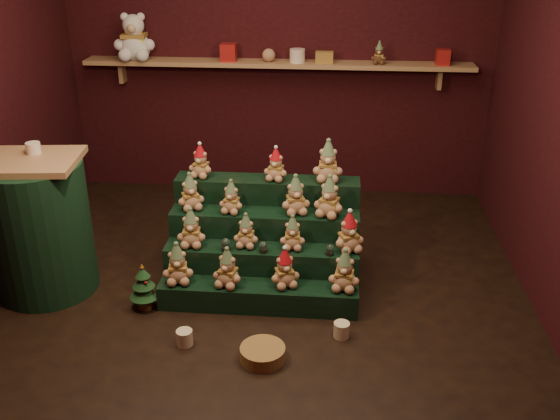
# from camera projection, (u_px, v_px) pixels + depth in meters

# --- Properties ---
(ground) EXTENTS (4.00, 4.00, 0.00)m
(ground) POSITION_uv_depth(u_px,v_px,m) (254.00, 292.00, 4.61)
(ground) COLOR black
(ground) RESTS_ON ground
(back_wall) EXTENTS (4.00, 0.10, 2.80)m
(back_wall) POSITION_uv_depth(u_px,v_px,m) (279.00, 49.00, 5.88)
(back_wall) COLOR black
(back_wall) RESTS_ON ground
(front_wall) EXTENTS (4.00, 0.10, 2.80)m
(front_wall) POSITION_uv_depth(u_px,v_px,m) (174.00, 264.00, 2.17)
(front_wall) COLOR black
(front_wall) RESTS_ON ground
(back_shelf) EXTENTS (3.60, 0.26, 0.24)m
(back_shelf) POSITION_uv_depth(u_px,v_px,m) (277.00, 64.00, 5.76)
(back_shelf) COLOR #A37C51
(back_shelf) RESTS_ON ground
(riser_tier_front) EXTENTS (1.40, 0.22, 0.18)m
(riser_tier_front) POSITION_uv_depth(u_px,v_px,m) (258.00, 296.00, 4.39)
(riser_tier_front) COLOR black
(riser_tier_front) RESTS_ON ground
(riser_tier_midfront) EXTENTS (1.40, 0.22, 0.36)m
(riser_tier_midfront) POSITION_uv_depth(u_px,v_px,m) (262.00, 270.00, 4.55)
(riser_tier_midfront) COLOR black
(riser_tier_midfront) RESTS_ON ground
(riser_tier_midback) EXTENTS (1.40, 0.22, 0.54)m
(riser_tier_midback) POSITION_uv_depth(u_px,v_px,m) (265.00, 245.00, 4.71)
(riser_tier_midback) COLOR black
(riser_tier_midback) RESTS_ON ground
(riser_tier_back) EXTENTS (1.40, 0.22, 0.72)m
(riser_tier_back) POSITION_uv_depth(u_px,v_px,m) (268.00, 221.00, 4.87)
(riser_tier_back) COLOR black
(riser_tier_back) RESTS_ON ground
(teddy_0) EXTENTS (0.24, 0.23, 0.30)m
(teddy_0) POSITION_uv_depth(u_px,v_px,m) (177.00, 263.00, 4.33)
(teddy_0) COLOR #A7825C
(teddy_0) RESTS_ON riser_tier_front
(teddy_1) EXTENTS (0.24, 0.23, 0.29)m
(teddy_1) POSITION_uv_depth(u_px,v_px,m) (228.00, 267.00, 4.29)
(teddy_1) COLOR #A7825C
(teddy_1) RESTS_ON riser_tier_front
(teddy_2) EXTENTS (0.26, 0.24, 0.28)m
(teddy_2) POSITION_uv_depth(u_px,v_px,m) (285.00, 268.00, 4.29)
(teddy_2) COLOR #A7825C
(teddy_2) RESTS_ON riser_tier_front
(teddy_3) EXTENTS (0.24, 0.22, 0.30)m
(teddy_3) POSITION_uv_depth(u_px,v_px,m) (345.00, 270.00, 4.25)
(teddy_3) COLOR #A7825C
(teddy_3) RESTS_ON riser_tier_front
(teddy_4) EXTENTS (0.22, 0.20, 0.29)m
(teddy_4) POSITION_uv_depth(u_px,v_px,m) (191.00, 228.00, 4.45)
(teddy_4) COLOR #A7825C
(teddy_4) RESTS_ON riser_tier_midfront
(teddy_5) EXTENTS (0.19, 0.17, 0.25)m
(teddy_5) POSITION_uv_depth(u_px,v_px,m) (246.00, 231.00, 4.45)
(teddy_5) COLOR #A7825C
(teddy_5) RESTS_ON riser_tier_midfront
(teddy_6) EXTENTS (0.19, 0.17, 0.25)m
(teddy_6) POSITION_uv_depth(u_px,v_px,m) (293.00, 233.00, 4.42)
(teddy_6) COLOR #A7825C
(teddy_6) RESTS_ON riser_tier_midfront
(teddy_7) EXTENTS (0.27, 0.26, 0.30)m
(teddy_7) POSITION_uv_depth(u_px,v_px,m) (349.00, 232.00, 4.37)
(teddy_7) COLOR #A7825C
(teddy_7) RESTS_ON riser_tier_midfront
(teddy_8) EXTENTS (0.26, 0.25, 0.28)m
(teddy_8) POSITION_uv_depth(u_px,v_px,m) (190.00, 192.00, 4.60)
(teddy_8) COLOR #A7825C
(teddy_8) RESTS_ON riser_tier_midback
(teddy_9) EXTENTS (0.21, 0.19, 0.25)m
(teddy_9) POSITION_uv_depth(u_px,v_px,m) (231.00, 197.00, 4.55)
(teddy_9) COLOR #A7825C
(teddy_9) RESTS_ON riser_tier_midback
(teddy_10) EXTENTS (0.25, 0.24, 0.29)m
(teddy_10) POSITION_uv_depth(u_px,v_px,m) (296.00, 195.00, 4.52)
(teddy_10) COLOR #A7825C
(teddy_10) RESTS_ON riser_tier_midback
(teddy_11) EXTENTS (0.28, 0.26, 0.31)m
(teddy_11) POSITION_uv_depth(u_px,v_px,m) (330.00, 196.00, 4.48)
(teddy_11) COLOR #A7825C
(teddy_11) RESTS_ON riser_tier_midback
(teddy_12) EXTENTS (0.21, 0.20, 0.25)m
(teddy_12) POSITION_uv_depth(u_px,v_px,m) (201.00, 161.00, 4.70)
(teddy_12) COLOR #A7825C
(teddy_12) RESTS_ON riser_tier_back
(teddy_13) EXTENTS (0.21, 0.19, 0.25)m
(teddy_13) POSITION_uv_depth(u_px,v_px,m) (276.00, 164.00, 4.64)
(teddy_13) COLOR #A7825C
(teddy_13) RESTS_ON riser_tier_back
(teddy_14) EXTENTS (0.23, 0.20, 0.31)m
(teddy_14) POSITION_uv_depth(u_px,v_px,m) (328.00, 161.00, 4.62)
(teddy_14) COLOR #A7825C
(teddy_14) RESTS_ON riser_tier_back
(snow_globe_a) EXTENTS (0.07, 0.07, 0.10)m
(snow_globe_a) POSITION_uv_depth(u_px,v_px,m) (226.00, 244.00, 4.42)
(snow_globe_a) COLOR black
(snow_globe_a) RESTS_ON riser_tier_midfront
(snow_globe_b) EXTENTS (0.06, 0.06, 0.08)m
(snow_globe_b) POSITION_uv_depth(u_px,v_px,m) (263.00, 247.00, 4.40)
(snow_globe_b) COLOR black
(snow_globe_b) RESTS_ON riser_tier_midfront
(snow_globe_c) EXTENTS (0.06, 0.06, 0.08)m
(snow_globe_c) POSITION_uv_depth(u_px,v_px,m) (330.00, 250.00, 4.36)
(snow_globe_c) COLOR black
(snow_globe_c) RESTS_ON riser_tier_midfront
(side_table) EXTENTS (0.72, 0.71, 1.02)m
(side_table) POSITION_uv_depth(u_px,v_px,m) (40.00, 227.00, 4.46)
(side_table) COLOR #A37C51
(side_table) RESTS_ON ground
(table_ornament) EXTENTS (0.10, 0.10, 0.08)m
(table_ornament) POSITION_uv_depth(u_px,v_px,m) (33.00, 148.00, 4.31)
(table_ornament) COLOR beige
(table_ornament) RESTS_ON side_table
(mini_christmas_tree) EXTENTS (0.21, 0.21, 0.36)m
(mini_christmas_tree) POSITION_uv_depth(u_px,v_px,m) (144.00, 286.00, 4.35)
(mini_christmas_tree) COLOR #4C341B
(mini_christmas_tree) RESTS_ON ground
(mug_left) EXTENTS (0.11, 0.11, 0.11)m
(mug_left) POSITION_uv_depth(u_px,v_px,m) (185.00, 338.00, 4.01)
(mug_left) COLOR beige
(mug_left) RESTS_ON ground
(mug_right) EXTENTS (0.11, 0.11, 0.11)m
(mug_right) POSITION_uv_depth(u_px,v_px,m) (342.00, 330.00, 4.09)
(mug_right) COLOR beige
(mug_right) RESTS_ON ground
(wicker_basket) EXTENTS (0.31, 0.31, 0.09)m
(wicker_basket) POSITION_uv_depth(u_px,v_px,m) (263.00, 353.00, 3.88)
(wicker_basket) COLOR olive
(wicker_basket) RESTS_ON ground
(white_bear) EXTENTS (0.41, 0.38, 0.53)m
(white_bear) POSITION_uv_depth(u_px,v_px,m) (134.00, 30.00, 5.71)
(white_bear) COLOR silver
(white_bear) RESTS_ON back_shelf
(brown_bear) EXTENTS (0.14, 0.13, 0.19)m
(brown_bear) POSITION_uv_depth(u_px,v_px,m) (379.00, 53.00, 5.61)
(brown_bear) COLOR #54331C
(brown_bear) RESTS_ON back_shelf
(gift_tin_red_a) EXTENTS (0.14, 0.14, 0.16)m
(gift_tin_red_a) POSITION_uv_depth(u_px,v_px,m) (229.00, 52.00, 5.73)
(gift_tin_red_a) COLOR red
(gift_tin_red_a) RESTS_ON back_shelf
(gift_tin_cream) EXTENTS (0.14, 0.14, 0.12)m
(gift_tin_cream) POSITION_uv_depth(u_px,v_px,m) (297.00, 56.00, 5.69)
(gift_tin_cream) COLOR beige
(gift_tin_cream) RESTS_ON back_shelf
(gift_tin_red_b) EXTENTS (0.12, 0.12, 0.14)m
(gift_tin_red_b) POSITION_uv_depth(u_px,v_px,m) (443.00, 57.00, 5.58)
(gift_tin_red_b) COLOR red
(gift_tin_red_b) RESTS_ON back_shelf
(shelf_plush_ball) EXTENTS (0.12, 0.12, 0.12)m
(shelf_plush_ball) POSITION_uv_depth(u_px,v_px,m) (269.00, 55.00, 5.71)
(shelf_plush_ball) COLOR #A7825C
(shelf_plush_ball) RESTS_ON back_shelf
(scarf_gift_box) EXTENTS (0.16, 0.10, 0.10)m
(scarf_gift_box) POSITION_uv_depth(u_px,v_px,m) (324.00, 57.00, 5.67)
(scarf_gift_box) COLOR #C7641C
(scarf_gift_box) RESTS_ON back_shelf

